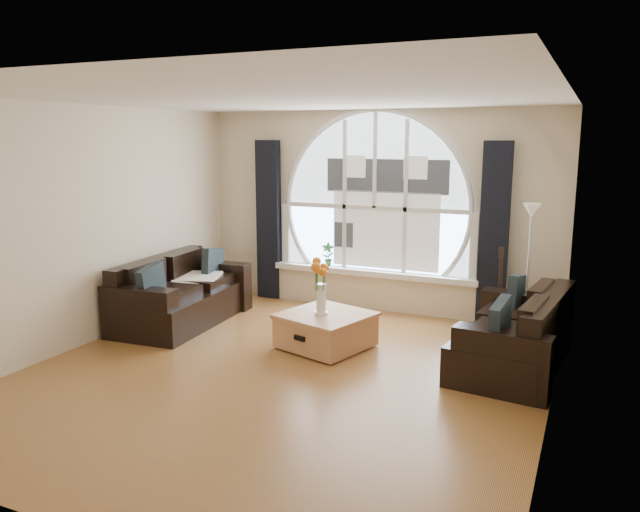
{
  "coord_description": "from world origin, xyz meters",
  "views": [
    {
      "loc": [
        2.75,
        -5.19,
        2.33
      ],
      "look_at": [
        0.0,
        0.9,
        1.05
      ],
      "focal_mm": 34.67,
      "sensor_mm": 36.0,
      "label": 1
    }
  ],
  "objects_px": {
    "sofa_right": "(513,330)",
    "vase_flowers": "(321,280)",
    "floor_lamp": "(528,272)",
    "sofa_left": "(182,292)",
    "guitar": "(501,288)",
    "potted_plant": "(328,254)",
    "coffee_chest": "(326,329)"
  },
  "relations": [
    {
      "from": "sofa_right",
      "to": "vase_flowers",
      "type": "height_order",
      "value": "vase_flowers"
    },
    {
      "from": "sofa_right",
      "to": "floor_lamp",
      "type": "relative_size",
      "value": 1.11
    },
    {
      "from": "sofa_left",
      "to": "floor_lamp",
      "type": "xyz_separation_m",
      "value": [
        4.06,
        1.14,
        0.4
      ]
    },
    {
      "from": "vase_flowers",
      "to": "guitar",
      "type": "xyz_separation_m",
      "value": [
        1.72,
        1.51,
        -0.26
      ]
    },
    {
      "from": "sofa_right",
      "to": "potted_plant",
      "type": "bearing_deg",
      "value": 157.78
    },
    {
      "from": "sofa_right",
      "to": "floor_lamp",
      "type": "distance_m",
      "value": 1.11
    },
    {
      "from": "sofa_left",
      "to": "coffee_chest",
      "type": "height_order",
      "value": "sofa_left"
    },
    {
      "from": "vase_flowers",
      "to": "potted_plant",
      "type": "xyz_separation_m",
      "value": [
        -0.7,
        1.79,
        -0.07
      ]
    },
    {
      "from": "sofa_right",
      "to": "coffee_chest",
      "type": "height_order",
      "value": "sofa_right"
    },
    {
      "from": "sofa_right",
      "to": "guitar",
      "type": "height_order",
      "value": "guitar"
    },
    {
      "from": "sofa_right",
      "to": "floor_lamp",
      "type": "bearing_deg",
      "value": 95.87
    },
    {
      "from": "vase_flowers",
      "to": "floor_lamp",
      "type": "xyz_separation_m",
      "value": [
        2.04,
        1.31,
        0.01
      ]
    },
    {
      "from": "guitar",
      "to": "coffee_chest",
      "type": "bearing_deg",
      "value": -151.65
    },
    {
      "from": "guitar",
      "to": "sofa_right",
      "type": "bearing_deg",
      "value": -88.81
    },
    {
      "from": "floor_lamp",
      "to": "potted_plant",
      "type": "distance_m",
      "value": 2.78
    },
    {
      "from": "floor_lamp",
      "to": "potted_plant",
      "type": "height_order",
      "value": "floor_lamp"
    },
    {
      "from": "sofa_right",
      "to": "coffee_chest",
      "type": "bearing_deg",
      "value": -166.68
    },
    {
      "from": "floor_lamp",
      "to": "guitar",
      "type": "bearing_deg",
      "value": 147.63
    },
    {
      "from": "vase_flowers",
      "to": "sofa_left",
      "type": "bearing_deg",
      "value": 175.22
    },
    {
      "from": "potted_plant",
      "to": "guitar",
      "type": "bearing_deg",
      "value": -6.44
    },
    {
      "from": "sofa_left",
      "to": "coffee_chest",
      "type": "xyz_separation_m",
      "value": [
        2.05,
        -0.12,
        -0.18
      ]
    },
    {
      "from": "vase_flowers",
      "to": "potted_plant",
      "type": "distance_m",
      "value": 1.92
    },
    {
      "from": "guitar",
      "to": "vase_flowers",
      "type": "bearing_deg",
      "value": -151.3
    },
    {
      "from": "sofa_left",
      "to": "guitar",
      "type": "distance_m",
      "value": 3.97
    },
    {
      "from": "coffee_chest",
      "to": "guitar",
      "type": "xyz_separation_m",
      "value": [
        1.68,
        1.46,
        0.31
      ]
    },
    {
      "from": "coffee_chest",
      "to": "floor_lamp",
      "type": "xyz_separation_m",
      "value": [
        2.0,
        1.26,
        0.58
      ]
    },
    {
      "from": "sofa_right",
      "to": "vase_flowers",
      "type": "distance_m",
      "value": 2.08
    },
    {
      "from": "coffee_chest",
      "to": "vase_flowers",
      "type": "distance_m",
      "value": 0.57
    },
    {
      "from": "sofa_left",
      "to": "guitar",
      "type": "bearing_deg",
      "value": 15.87
    },
    {
      "from": "sofa_left",
      "to": "floor_lamp",
      "type": "bearing_deg",
      "value": 11.79
    },
    {
      "from": "coffee_chest",
      "to": "floor_lamp",
      "type": "bearing_deg",
      "value": 48.57
    },
    {
      "from": "floor_lamp",
      "to": "potted_plant",
      "type": "relative_size",
      "value": 4.84
    }
  ]
}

